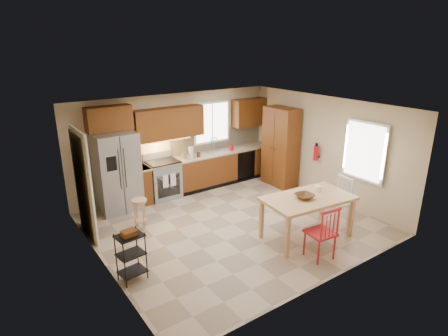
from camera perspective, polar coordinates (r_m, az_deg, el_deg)
The scene contains 33 objects.
floor at distance 8.09m, azimuth 1.39°, elevation -8.54°, with size 5.50×5.50×0.00m, color tan.
ceiling at distance 7.29m, azimuth 1.54°, elevation 9.18°, with size 5.50×5.00×0.02m, color silver.
wall_back at distance 9.64m, azimuth -7.41°, elevation 3.82°, with size 5.50×0.02×2.50m, color #CCB793.
wall_front at distance 5.93m, azimuth 16.04°, elevation -6.59°, with size 5.50×0.02×2.50m, color #CCB793.
wall_left at distance 6.47m, azimuth -18.64°, elevation -4.69°, with size 0.02×5.00×2.50m, color #CCB793.
wall_right at distance 9.43m, azimuth 15.06°, elevation 2.98°, with size 0.02×5.00×2.50m, color #CCB793.
refrigerator at distance 8.77m, azimuth -15.99°, elevation -0.61°, with size 0.92×0.75×1.82m, color gray.
range_stove at distance 9.38m, azimuth -9.27°, elevation -1.78°, with size 0.76×0.63×0.92m, color gray.
base_cabinet_narrow at distance 9.19m, azimuth -12.38°, elevation -2.48°, with size 0.30×0.60×0.90m, color #623112.
base_cabinet_run at distance 10.26m, azimuth -0.06°, elevation 0.25°, with size 2.92×0.60×0.90m, color #623112.
dishwasher at distance 10.36m, azimuth 3.40°, elevation 0.40°, with size 0.60×0.02×0.78m, color black.
backsplash at distance 10.28m, azimuth -0.97°, elevation 4.50°, with size 2.92×0.03×0.55m, color #C7B595.
upper_over_fridge at distance 8.66m, azimuth -17.15°, elevation 7.21°, with size 1.00×0.35×0.55m, color #643410.
upper_left_block at distance 9.24m, azimuth -8.42°, elevation 6.80°, with size 1.80×0.35×0.75m, color #643410.
upper_right_block at distance 10.58m, azimuth 3.86°, elevation 8.46°, with size 1.00×0.35×0.75m, color #643410.
window_back at distance 10.07m, azimuth -1.87°, elevation 6.95°, with size 1.12×0.04×1.12m, color white.
sink at distance 10.04m, azimuth -0.95°, elevation 2.27°, with size 0.62×0.46×0.16m, color gray.
undercab_glow at distance 9.19m, azimuth -9.90°, elevation 4.11°, with size 1.60×0.30×0.01m, color #FFBF66.
soap_bottle at distance 10.13m, azimuth 1.15°, elevation 3.22°, with size 0.09×0.09×0.19m, color red.
paper_towel at distance 9.51m, azimuth -5.03°, elevation 2.39°, with size 0.12×0.12×0.28m, color silver.
canister_steel at distance 9.44m, azimuth -6.07°, elevation 1.90°, with size 0.11×0.11×0.18m, color gray.
canister_wood at distance 9.61m, azimuth -3.90°, elevation 2.15°, with size 0.10×0.10×0.14m, color #4D2F14.
pantry at distance 10.04m, azimuth 8.59°, elevation 3.19°, with size 0.50×0.95×2.10m, color #623112.
fire_extinguisher at distance 9.47m, azimuth 13.83°, elevation 2.21°, with size 0.12×0.12×0.36m, color red.
window_right at distance 8.66m, azimuth 20.63°, elevation 2.40°, with size 0.04×1.02×1.32m, color white.
doorway at distance 7.73m, azimuth -20.77°, elevation -2.66°, with size 0.04×0.95×2.10m, color #8C7A59.
dining_table at distance 7.59m, azimuth 12.48°, elevation -7.40°, with size 1.74×0.98×0.85m, color tan, non-canonical shape.
chair_red at distance 6.94m, azimuth 14.49°, elevation -9.39°, with size 0.48×0.48×1.02m, color #AF1A22, non-canonical shape.
chair_white at distance 8.26m, azimuth 16.79°, elevation -4.90°, with size 0.48×0.48×1.02m, color silver, non-canonical shape.
table_bowl at distance 7.34m, azimuth 12.13°, elevation -4.58°, with size 0.35×0.35×0.09m, color #4D2F14.
table_jar at distance 7.73m, azimuth 14.06°, elevation -3.22°, with size 0.14×0.14×0.17m, color silver.
bar_stool at distance 7.99m, azimuth -12.66°, elevation -6.85°, with size 0.31×0.31×0.65m, color tan, non-canonical shape.
utility_cart at distance 6.38m, azimuth -13.97°, elevation -12.96°, with size 0.42×0.33×0.84m, color black, non-canonical shape.
Camera 1 is at (-4.28, -5.78, 3.72)m, focal length 30.00 mm.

